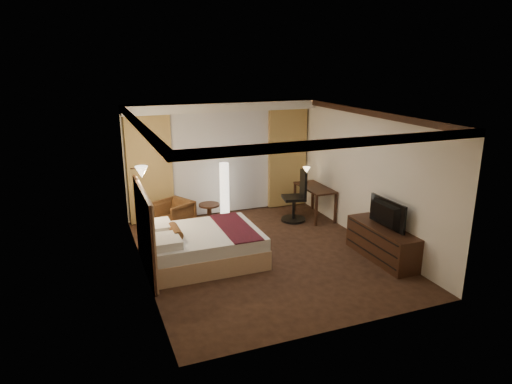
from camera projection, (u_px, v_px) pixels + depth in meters
name	position (u px, v px, depth m)	size (l,w,h in m)	color
floor	(263.00, 254.00, 8.86)	(4.50, 5.50, 0.01)	black
ceiling	(264.00, 114.00, 8.10)	(4.50, 5.50, 0.01)	white
back_wall	(220.00, 158.00, 10.93)	(4.50, 0.02, 2.70)	#ECE6CC
left_wall	(141.00, 201.00, 7.69)	(0.02, 5.50, 2.70)	#ECE6CC
right_wall	(366.00, 176.00, 9.26)	(0.02, 5.50, 2.70)	#ECE6CC
crown_molding	(264.00, 118.00, 8.11)	(4.50, 5.50, 0.12)	black
soffit	(222.00, 107.00, 10.36)	(4.50, 0.50, 0.20)	white
curtain_sheer	(221.00, 163.00, 10.89)	(2.48, 0.04, 2.45)	silver
curtain_left_drape	(150.00, 170.00, 10.24)	(1.00, 0.14, 2.45)	tan
curtain_right_drape	(287.00, 158.00, 11.43)	(1.00, 0.14, 2.45)	tan
wall_sconce	(142.00, 172.00, 8.49)	(0.24, 0.24, 0.24)	white
bed	(204.00, 246.00, 8.46)	(2.06, 1.61, 0.60)	white
headboard	(145.00, 231.00, 7.97)	(0.12, 1.91, 1.50)	tan
armchair	(174.00, 214.00, 10.05)	(0.71, 0.66, 0.73)	#492815
side_table	(210.00, 215.00, 10.28)	(0.47, 0.47, 0.52)	black
floor_lamp	(225.00, 191.00, 10.59)	(0.29, 0.29, 1.37)	white
desk	(314.00, 202.00, 10.83)	(0.55, 1.20, 0.75)	black
desk_lamp	(306.00, 175.00, 11.08)	(0.18, 0.18, 0.34)	#FFD899
office_chair	(294.00, 196.00, 10.53)	(0.58, 0.58, 1.19)	black
dresser	(382.00, 243.00, 8.57)	(0.50, 1.65, 0.64)	black
television	(383.00, 213.00, 8.39)	(0.98, 0.56, 0.13)	black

